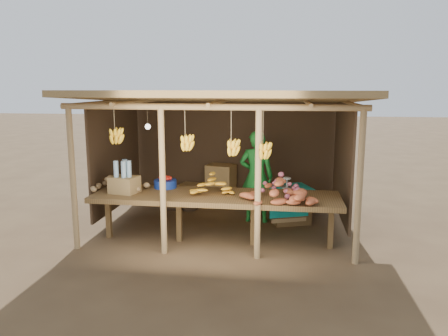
# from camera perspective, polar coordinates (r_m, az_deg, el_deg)

# --- Properties ---
(ground) EXTENTS (60.00, 60.00, 0.00)m
(ground) POSITION_cam_1_polar(r_m,az_deg,el_deg) (8.04, 0.00, -7.38)
(ground) COLOR brown
(ground) RESTS_ON ground
(stall_structure) EXTENTS (4.70, 3.50, 2.43)m
(stall_structure) POSITION_cam_1_polar(r_m,az_deg,el_deg) (7.64, -0.40, 6.37)
(stall_structure) COLOR #A78556
(stall_structure) RESTS_ON ground
(counter) EXTENTS (3.90, 1.05, 0.80)m
(counter) POSITION_cam_1_polar(r_m,az_deg,el_deg) (6.93, -1.10, -3.97)
(counter) COLOR brown
(counter) RESTS_ON ground
(potato_heap) EXTENTS (0.98, 0.72, 0.36)m
(potato_heap) POSITION_cam_1_polar(r_m,az_deg,el_deg) (7.30, -13.60, -1.56)
(potato_heap) COLOR #9A7B4F
(potato_heap) RESTS_ON counter
(sweet_potato_heap) EXTENTS (1.19, 0.81, 0.36)m
(sweet_potato_heap) POSITION_cam_1_polar(r_m,az_deg,el_deg) (6.52, 6.86, -2.78)
(sweet_potato_heap) COLOR #AB502C
(sweet_potato_heap) RESTS_ON counter
(onion_heap) EXTENTS (0.91, 0.64, 0.36)m
(onion_heap) POSITION_cam_1_polar(r_m,az_deg,el_deg) (6.87, 7.27, -2.13)
(onion_heap) COLOR #C76177
(onion_heap) RESTS_ON counter
(banana_pile) EXTENTS (0.71, 0.55, 0.35)m
(banana_pile) POSITION_cam_1_polar(r_m,az_deg,el_deg) (6.94, -1.41, -1.94)
(banana_pile) COLOR yellow
(banana_pile) RESTS_ON counter
(tomato_basin) EXTENTS (0.38, 0.38, 0.20)m
(tomato_basin) POSITION_cam_1_polar(r_m,az_deg,el_deg) (7.42, -7.68, -1.95)
(tomato_basin) COLOR navy
(tomato_basin) RESTS_ON counter
(bottle_box) EXTENTS (0.48, 0.42, 0.53)m
(bottle_box) POSITION_cam_1_polar(r_m,az_deg,el_deg) (7.16, -12.91, -1.58)
(bottle_box) COLOR olive
(bottle_box) RESTS_ON counter
(vendor) EXTENTS (0.63, 0.43, 1.70)m
(vendor) POSITION_cam_1_polar(r_m,az_deg,el_deg) (8.04, 4.24, -1.11)
(vendor) COLOR #1B792A
(vendor) RESTS_ON ground
(tarp_crate) EXTENTS (0.91, 0.85, 0.87)m
(tarp_crate) POSITION_cam_1_polar(r_m,az_deg,el_deg) (8.17, 8.50, -4.58)
(tarp_crate) COLOR brown
(tarp_crate) RESTS_ON ground
(carton_stack) EXTENTS (1.22, 0.55, 0.87)m
(carton_stack) POSITION_cam_1_polar(r_m,az_deg,el_deg) (9.14, -1.64, -2.66)
(carton_stack) COLOR olive
(carton_stack) RESTS_ON ground
(burlap_sacks) EXTENTS (0.81, 0.42, 0.57)m
(burlap_sacks) POSITION_cam_1_polar(r_m,az_deg,el_deg) (8.96, -5.71, -3.88)
(burlap_sacks) COLOR #453120
(burlap_sacks) RESTS_ON ground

